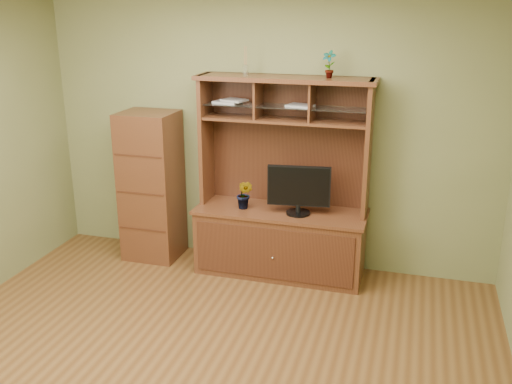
% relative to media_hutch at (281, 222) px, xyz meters
% --- Properties ---
extents(room, '(4.54, 4.04, 2.74)m').
position_rel_media_hutch_xyz_m(room, '(-0.22, -1.73, 0.83)').
color(room, '#573519').
rests_on(room, ground).
extents(media_hutch, '(1.66, 0.61, 1.90)m').
position_rel_media_hutch_xyz_m(media_hutch, '(0.00, 0.00, 0.00)').
color(media_hutch, '#492614').
rests_on(media_hutch, room).
extents(monitor, '(0.59, 0.23, 0.46)m').
position_rel_media_hutch_xyz_m(monitor, '(0.18, -0.08, 0.37)').
color(monitor, black).
rests_on(monitor, media_hutch).
extents(orchid_plant, '(0.18, 0.16, 0.29)m').
position_rel_media_hutch_xyz_m(orchid_plant, '(-0.34, -0.08, 0.27)').
color(orchid_plant, '#2B5B1F').
rests_on(orchid_plant, media_hutch).
extents(top_plant, '(0.15, 0.12, 0.24)m').
position_rel_media_hutch_xyz_m(top_plant, '(0.39, 0.08, 1.50)').
color(top_plant, '#326724').
rests_on(top_plant, media_hutch).
extents(reed_diffuser, '(0.05, 0.05, 0.26)m').
position_rel_media_hutch_xyz_m(reed_diffuser, '(-0.38, 0.08, 1.48)').
color(reed_diffuser, silver).
rests_on(reed_diffuser, media_hutch).
extents(magazines, '(0.97, 0.23, 0.04)m').
position_rel_media_hutch_xyz_m(magazines, '(-0.31, 0.08, 1.13)').
color(magazines, '#B3B3B8').
rests_on(magazines, media_hutch).
extents(side_cabinet, '(0.54, 0.49, 1.52)m').
position_rel_media_hutch_xyz_m(side_cabinet, '(-1.36, 0.01, 0.24)').
color(side_cabinet, '#492614').
rests_on(side_cabinet, room).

